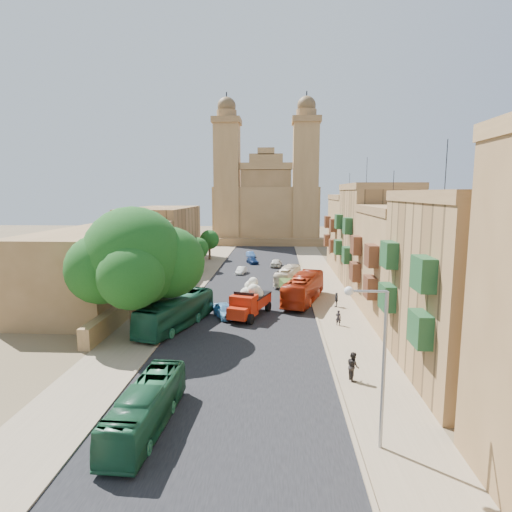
# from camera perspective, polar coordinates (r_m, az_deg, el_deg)

# --- Properties ---
(ground) EXTENTS (260.00, 260.00, 0.00)m
(ground) POSITION_cam_1_polar(r_m,az_deg,el_deg) (34.57, -2.30, -12.99)
(ground) COLOR brown
(road_surface) EXTENTS (14.00, 140.00, 0.01)m
(road_surface) POSITION_cam_1_polar(r_m,az_deg,el_deg) (63.38, 0.19, -3.04)
(road_surface) COLOR black
(road_surface) RESTS_ON ground
(sidewalk_east) EXTENTS (5.00, 140.00, 0.01)m
(sidewalk_east) POSITION_cam_1_polar(r_m,az_deg,el_deg) (63.64, 8.78, -3.10)
(sidewalk_east) COLOR #857157
(sidewalk_east) RESTS_ON ground
(sidewalk_west) EXTENTS (5.00, 140.00, 0.01)m
(sidewalk_west) POSITION_cam_1_polar(r_m,az_deg,el_deg) (64.54, -8.28, -2.92)
(sidewalk_west) COLOR #857157
(sidewalk_west) RESTS_ON ground
(kerb_east) EXTENTS (0.25, 140.00, 0.12)m
(kerb_east) POSITION_cam_1_polar(r_m,az_deg,el_deg) (63.42, 6.53, -3.04)
(kerb_east) COLOR #857157
(kerb_east) RESTS_ON ground
(kerb_west) EXTENTS (0.25, 140.00, 0.12)m
(kerb_west) POSITION_cam_1_polar(r_m,az_deg,el_deg) (64.09, -6.08, -2.91)
(kerb_west) COLOR #857157
(kerb_west) RESTS_ON ground
(townhouse_a) EXTENTS (9.00, 14.00, 16.40)m
(townhouse_a) POSITION_cam_1_polar(r_m,az_deg,el_deg) (32.39, 26.50, -3.53)
(townhouse_a) COLOR #977044
(townhouse_a) RESTS_ON ground
(townhouse_b) EXTENTS (9.00, 14.00, 14.90)m
(townhouse_b) POSITION_cam_1_polar(r_m,az_deg,el_deg) (45.47, 19.45, -0.86)
(townhouse_b) COLOR olive
(townhouse_b) RESTS_ON ground
(townhouse_c) EXTENTS (9.00, 14.00, 17.40)m
(townhouse_c) POSITION_cam_1_polar(r_m,az_deg,el_deg) (58.76, 15.70, 2.54)
(townhouse_c) COLOR #977044
(townhouse_c) RESTS_ON ground
(townhouse_d) EXTENTS (9.00, 14.00, 15.90)m
(townhouse_d) POSITION_cam_1_polar(r_m,az_deg,el_deg) (72.49, 13.26, 3.10)
(townhouse_d) COLOR olive
(townhouse_d) RESTS_ON ground
(west_wall) EXTENTS (1.00, 40.00, 1.80)m
(west_wall) POSITION_cam_1_polar(r_m,az_deg,el_deg) (55.56, -13.35, -3.97)
(west_wall) COLOR olive
(west_wall) RESTS_ON ground
(west_building_low) EXTENTS (10.00, 28.00, 8.40)m
(west_building_low) POSITION_cam_1_polar(r_m,az_deg,el_deg) (54.92, -19.57, -0.87)
(west_building_low) COLOR brown
(west_building_low) RESTS_ON ground
(west_building_mid) EXTENTS (10.00, 22.00, 10.00)m
(west_building_mid) POSITION_cam_1_polar(r_m,az_deg,el_deg) (79.26, -12.43, 2.72)
(west_building_mid) COLOR #977044
(west_building_mid) RESTS_ON ground
(church) EXTENTS (28.00, 22.50, 36.30)m
(church) POSITION_cam_1_polar(r_m,az_deg,el_deg) (110.74, 1.43, 6.83)
(church) COLOR olive
(church) RESTS_ON ground
(ficus_tree) EXTENTS (11.49, 10.57, 11.49)m
(ficus_tree) POSITION_cam_1_polar(r_m,az_deg,el_deg) (38.57, -15.84, -0.58)
(ficus_tree) COLOR #392A1C
(ficus_tree) RESTS_ON ground
(street_tree_a) EXTENTS (3.40, 3.40, 5.23)m
(street_tree_a) POSITION_cam_1_polar(r_m,az_deg,el_deg) (46.82, -13.25, -3.02)
(street_tree_a) COLOR #392A1C
(street_tree_a) RESTS_ON ground
(street_tree_b) EXTENTS (3.30, 3.30, 5.08)m
(street_tree_b) POSITION_cam_1_polar(r_m,az_deg,el_deg) (58.27, -9.97, -0.80)
(street_tree_b) COLOR #392A1C
(street_tree_b) RESTS_ON ground
(street_tree_c) EXTENTS (3.57, 3.57, 5.48)m
(street_tree_c) POSITION_cam_1_polar(r_m,az_deg,el_deg) (69.85, -7.79, 1.00)
(street_tree_c) COLOR #392A1C
(street_tree_c) RESTS_ON ground
(street_tree_d) EXTENTS (3.67, 3.67, 5.65)m
(street_tree_d) POSITION_cam_1_polar(r_m,az_deg,el_deg) (81.57, -6.23, 2.17)
(street_tree_d) COLOR #392A1C
(street_tree_d) RESTS_ON ground
(streetlamp) EXTENTS (2.11, 0.44, 8.22)m
(streetlamp) POSITION_cam_1_polar(r_m,az_deg,el_deg) (21.88, 15.53, -11.72)
(streetlamp) COLOR gray
(streetlamp) RESTS_ON ground
(red_truck) EXTENTS (4.46, 7.10, 3.92)m
(red_truck) POSITION_cam_1_polar(r_m,az_deg,el_deg) (44.06, -0.88, -5.88)
(red_truck) COLOR #AE220D
(red_truck) RESTS_ON ground
(olive_pickup) EXTENTS (2.46, 4.33, 1.68)m
(olive_pickup) POSITION_cam_1_polar(r_m,az_deg,el_deg) (53.79, 4.42, -4.26)
(olive_pickup) COLOR #3F5B22
(olive_pickup) RESTS_ON ground
(bus_green_south) EXTENTS (2.44, 8.78, 2.42)m
(bus_green_south) POSITION_cam_1_polar(r_m,az_deg,el_deg) (25.05, -14.45, -18.96)
(bus_green_south) COLOR #1D5434
(bus_green_south) RESTS_ON ground
(bus_green_north) EXTENTS (5.62, 11.13, 3.03)m
(bus_green_north) POSITION_cam_1_polar(r_m,az_deg,el_deg) (41.19, -10.59, -7.36)
(bus_green_north) COLOR #174E34
(bus_green_north) RESTS_ON ground
(bus_red_east) EXTENTS (5.66, 11.62, 3.16)m
(bus_red_east) POSITION_cam_1_polar(r_m,az_deg,el_deg) (50.20, 6.37, -4.32)
(bus_red_east) COLOR #98230C
(bus_red_east) RESTS_ON ground
(bus_cream_east) EXTENTS (4.01, 8.65, 2.35)m
(bus_cream_east) POSITION_cam_1_polar(r_m,az_deg,el_deg) (59.76, 4.26, -2.63)
(bus_cream_east) COLOR beige
(bus_cream_east) RESTS_ON ground
(car_blue_a) EXTENTS (3.27, 4.50, 1.42)m
(car_blue_a) POSITION_cam_1_polar(r_m,az_deg,el_deg) (44.14, -4.19, -7.24)
(car_blue_a) COLOR #549BCE
(car_blue_a) RESTS_ON ground
(car_white_a) EXTENTS (1.67, 3.46, 1.09)m
(car_white_a) POSITION_cam_1_polar(r_m,az_deg,el_deg) (67.20, -1.98, -1.92)
(car_white_a) COLOR silver
(car_white_a) RESTS_ON ground
(car_cream) EXTENTS (2.66, 4.35, 1.13)m
(car_cream) POSITION_cam_1_polar(r_m,az_deg,el_deg) (58.59, 3.92, -3.46)
(car_cream) COLOR beige
(car_cream) RESTS_ON ground
(car_dkblue) EXTENTS (2.70, 4.08, 1.10)m
(car_dkblue) POSITION_cam_1_polar(r_m,az_deg,el_deg) (76.70, -0.49, -0.62)
(car_dkblue) COLOR #0E214B
(car_dkblue) RESTS_ON ground
(car_white_b) EXTENTS (2.16, 4.24, 1.38)m
(car_white_b) POSITION_cam_1_polar(r_m,az_deg,el_deg) (73.57, 2.71, -0.90)
(car_white_b) COLOR silver
(car_white_b) RESTS_ON ground
(car_blue_b) EXTENTS (2.13, 3.50, 1.09)m
(car_blue_b) POSITION_cam_1_polar(r_m,az_deg,el_deg) (84.60, -0.72, 0.23)
(car_blue_b) COLOR #4074C4
(car_blue_b) RESTS_ON ground
(pedestrian_a) EXTENTS (0.64, 0.53, 1.50)m
(pedestrian_a) POSITION_cam_1_polar(r_m,az_deg,el_deg) (42.15, 10.93, -8.09)
(pedestrian_a) COLOR black
(pedestrian_a) RESTS_ON ground
(pedestrian_b) EXTENTS (0.95, 1.11, 1.98)m
(pedestrian_b) POSITION_cam_1_polar(r_m,az_deg,el_deg) (30.59, 12.82, -14.14)
(pedestrian_b) COLOR black
(pedestrian_b) RESTS_ON ground
(pedestrian_c) EXTENTS (0.55, 1.01, 1.63)m
(pedestrian_c) POSITION_cam_1_polar(r_m,az_deg,el_deg) (48.67, 10.68, -5.75)
(pedestrian_c) COLOR #2E2F31
(pedestrian_c) RESTS_ON ground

